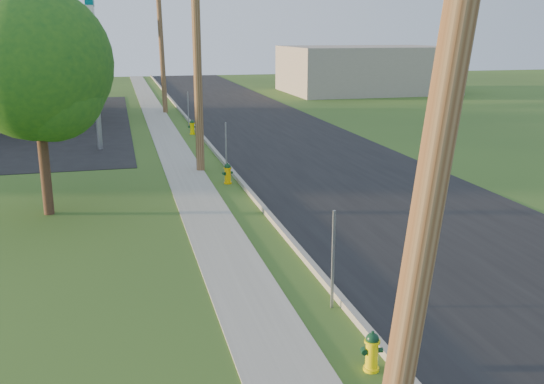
# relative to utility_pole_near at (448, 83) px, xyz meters

# --- Properties ---
(road) EXTENTS (8.00, 120.00, 0.02)m
(road) POSITION_rel_utility_pole_near_xyz_m (5.10, 11.00, -4.79)
(road) COLOR black
(road) RESTS_ON ground
(curb) EXTENTS (0.15, 120.00, 0.15)m
(curb) POSITION_rel_utility_pole_near_xyz_m (1.10, 11.00, -4.73)
(curb) COLOR gray
(curb) RESTS_ON ground
(sidewalk) EXTENTS (1.50, 120.00, 0.03)m
(sidewalk) POSITION_rel_utility_pole_near_xyz_m (-0.65, 11.00, -4.79)
(sidewalk) COLOR gray
(sidewalk) RESTS_ON ground
(utility_pole_near) EXTENTS (1.40, 0.32, 9.48)m
(utility_pole_near) POSITION_rel_utility_pole_near_xyz_m (0.00, 0.00, 0.00)
(utility_pole_near) COLOR brown
(utility_pole_near) RESTS_ON ground
(utility_pole_mid) EXTENTS (1.40, 0.32, 9.80)m
(utility_pole_mid) POSITION_rel_utility_pole_near_xyz_m (-0.00, 18.00, 0.15)
(utility_pole_mid) COLOR brown
(utility_pole_mid) RESTS_ON ground
(utility_pole_far) EXTENTS (1.40, 0.32, 9.50)m
(utility_pole_far) POSITION_rel_utility_pole_near_xyz_m (-0.00, 36.00, 0.00)
(utility_pole_far) COLOR brown
(utility_pole_far) RESTS_ON ground
(sign_post_near) EXTENTS (0.05, 0.04, 2.00)m
(sign_post_near) POSITION_rel_utility_pole_near_xyz_m (0.85, 5.20, -3.80)
(sign_post_near) COLOR gray
(sign_post_near) RESTS_ON ground
(sign_post_mid) EXTENTS (0.05, 0.04, 2.00)m
(sign_post_mid) POSITION_rel_utility_pole_near_xyz_m (0.85, 17.00, -3.80)
(sign_post_mid) COLOR gray
(sign_post_mid) RESTS_ON ground
(sign_post_far) EXTENTS (0.05, 0.04, 2.00)m
(sign_post_far) POSITION_rel_utility_pole_near_xyz_m (0.85, 29.20, -3.80)
(sign_post_far) COLOR gray
(sign_post_far) RESTS_ON ground
(fuel_pump_ne) EXTENTS (1.20, 3.20, 1.90)m
(fuel_pump_ne) POSITION_rel_utility_pole_near_xyz_m (-8.90, 31.00, -4.08)
(fuel_pump_ne) COLOR gray
(fuel_pump_ne) RESTS_ON ground
(fuel_pump_se) EXTENTS (1.20, 3.20, 1.90)m
(fuel_pump_se) POSITION_rel_utility_pole_near_xyz_m (-8.90, 35.00, -4.08)
(fuel_pump_se) COLOR gray
(fuel_pump_se) RESTS_ON ground
(price_pylon) EXTENTS (0.34, 2.04, 6.85)m
(price_pylon) POSITION_rel_utility_pole_near_xyz_m (-3.90, 23.50, 0.63)
(price_pylon) COLOR gray
(price_pylon) RESTS_ON ground
(distant_building) EXTENTS (14.00, 10.00, 4.00)m
(distant_building) POSITION_rel_utility_pole_near_xyz_m (18.60, 46.00, -2.80)
(distant_building) COLOR gray
(distant_building) RESTS_ON ground
(tree_verge) EXTENTS (4.33, 4.33, 6.57)m
(tree_verge) POSITION_rel_utility_pole_near_xyz_m (-5.08, 13.21, -0.58)
(tree_verge) COLOR #3B261B
(tree_verge) RESTS_ON ground
(tree_lot) EXTENTS (5.19, 5.19, 7.87)m
(tree_lot) POSITION_rel_utility_pole_near_xyz_m (-6.91, 41.53, 0.27)
(tree_lot) COLOR #3B261B
(tree_lot) RESTS_ON ground
(hydrant_near) EXTENTS (0.36, 0.32, 0.69)m
(hydrant_near) POSITION_rel_utility_pole_near_xyz_m (0.69, 2.89, -4.47)
(hydrant_near) COLOR #FFE407
(hydrant_near) RESTS_ON ground
(hydrant_mid) EXTENTS (0.40, 0.35, 0.76)m
(hydrant_mid) POSITION_rel_utility_pole_near_xyz_m (0.66, 15.64, -4.43)
(hydrant_mid) COLOR #FFBA04
(hydrant_mid) RESTS_ON ground
(hydrant_far) EXTENTS (0.41, 0.37, 0.79)m
(hydrant_far) POSITION_rel_utility_pole_near_xyz_m (0.74, 26.67, -4.41)
(hydrant_far) COLOR #FEE200
(hydrant_far) RESTS_ON ground
(car_silver) EXTENTS (3.98, 1.79, 1.33)m
(car_silver) POSITION_rel_utility_pole_near_xyz_m (-8.05, 32.88, -4.14)
(car_silver) COLOR silver
(car_silver) RESTS_ON ground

